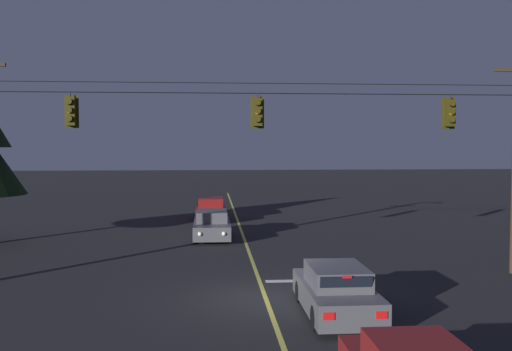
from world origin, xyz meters
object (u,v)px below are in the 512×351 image
traffic_light_left_inner (258,112)px  car_oncoming_trailing (211,210)px  traffic_light_leftmost (71,111)px  car_waiting_near_lane (336,292)px  car_oncoming_lead (212,226)px  traffic_light_centre (450,113)px

traffic_light_left_inner → car_oncoming_trailing: 16.85m
car_oncoming_trailing → traffic_light_leftmost: bearing=-106.6°
car_waiting_near_lane → car_oncoming_trailing: same height
car_waiting_near_lane → car_oncoming_lead: (-3.40, 13.40, -0.00)m
traffic_light_leftmost → traffic_light_centre: 13.35m
traffic_light_left_inner → car_oncoming_lead: 10.33m
car_waiting_near_lane → car_oncoming_trailing: (-3.45, 20.56, -0.00)m
traffic_light_centre → car_oncoming_trailing: 18.84m
traffic_light_leftmost → car_oncoming_lead: size_ratio=0.28×
traffic_light_left_inner → car_waiting_near_lane: 7.20m
traffic_light_centre → traffic_light_left_inner: bearing=180.0°
traffic_light_left_inner → car_waiting_near_lane: traffic_light_left_inner is taller
traffic_light_leftmost → traffic_light_left_inner: same height
car_waiting_near_lane → car_oncoming_lead: bearing=104.2°
car_waiting_near_lane → car_oncoming_trailing: size_ratio=0.98×
traffic_light_left_inner → car_waiting_near_lane: bearing=-68.6°
traffic_light_left_inner → car_waiting_near_lane: size_ratio=0.28×
traffic_light_centre → traffic_light_leftmost: bearing=180.0°
traffic_light_centre → car_oncoming_trailing: size_ratio=0.28×
traffic_light_left_inner → traffic_light_leftmost: bearing=180.0°
traffic_light_leftmost → car_oncoming_lead: traffic_light_leftmost is taller
car_oncoming_lead → traffic_light_leftmost: bearing=-118.7°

